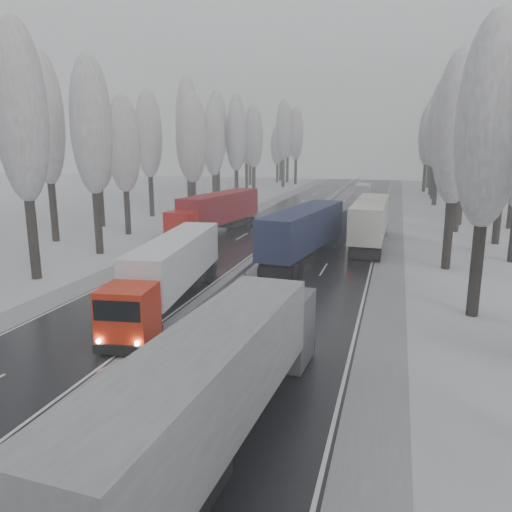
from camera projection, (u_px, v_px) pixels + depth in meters
The scene contains 56 objects.
ground at pixel (83, 416), 18.07m from camera, with size 260.00×260.00×0.00m, color silver.
carriageway_right at pixel (333, 254), 44.84m from camera, with size 7.50×200.00×0.03m, color black.
carriageway_left at pixel (223, 247), 47.63m from camera, with size 7.50×200.00×0.03m, color black.
median_slush at pixel (276, 251), 46.23m from camera, with size 3.00×200.00×0.04m, color #9DA0A5.
shoulder_right at pixel (390, 257), 43.53m from camera, with size 2.40×200.00×0.04m, color #9DA0A5.
shoulder_left at pixel (175, 245), 48.94m from camera, with size 2.40×200.00×0.04m, color #9DA0A5.
median_guardrail at pixel (276, 244), 46.09m from camera, with size 0.12×200.00×0.76m.
tree_16 at pixel (491, 125), 26.46m from camera, with size 3.60×3.60×16.53m.
tree_18 at pixel (457, 130), 37.26m from camera, with size 3.60×3.60×16.58m.
tree_20 at pixel (488, 139), 44.12m from camera, with size 3.60×3.60×15.71m.
tree_21 at pixel (508, 119), 46.88m from camera, with size 3.60×3.60×18.62m.
tree_22 at pixel (463, 139), 54.13m from camera, with size 3.60×3.60×15.86m.
tree_24 at pixel (468, 113), 58.34m from camera, with size 3.60×3.60×20.49m.
tree_26 at pixel (455, 126), 68.29m from camera, with size 3.60×3.60×18.78m.
tree_27 at pixel (506, 132), 70.31m from camera, with size 3.60×3.60×17.62m.
tree_28 at pixel (440, 125), 78.53m from camera, with size 3.60×3.60×19.62m.
tree_29 at pixel (486, 132), 80.54m from camera, with size 3.60×3.60×18.11m.
tree_30 at pixel (437, 134), 87.87m from camera, with size 3.60×3.60×17.86m.
tree_31 at pixel (470, 131), 89.96m from camera, with size 3.60×3.60×18.58m.
tree_32 at pixel (434, 136), 94.98m from camera, with size 3.60×3.60×17.33m.
tree_33 at pixel (449, 146), 98.32m from camera, with size 3.60×3.60×14.33m.
tree_34 at pixel (427, 136), 101.85m from camera, with size 3.60×3.60×17.63m.
tree_35 at pixel (473, 134), 103.07m from camera, with size 3.60×3.60×18.25m.
tree_36 at pixel (432, 129), 110.38m from camera, with size 3.60×3.60×20.23m.
tree_37 at pixel (463, 140), 112.82m from camera, with size 3.60×3.60×16.37m.
tree_38 at pixel (436, 136), 120.17m from camera, with size 3.60×3.60×17.97m.
tree_39 at pixel (447, 141), 123.42m from camera, with size 3.60×3.60×16.19m.
tree_56 at pixel (21, 114), 34.17m from camera, with size 3.60×3.60×18.12m.
tree_58 at pixel (91, 127), 42.72m from camera, with size 3.60×3.60×17.21m.
tree_59 at pixel (46, 121), 48.35m from camera, with size 3.60×3.60×18.41m.
tree_60 at pixel (124, 145), 52.80m from camera, with size 3.60×3.60×14.84m.
tree_61 at pixel (98, 150), 58.21m from camera, with size 3.60×3.60×13.95m.
tree_62 at pixel (192, 138), 60.57m from camera, with size 3.60×3.60×16.04m.
tree_63 at pixel (149, 135), 66.30m from camera, with size 3.60×3.60×16.88m.
tree_64 at pixel (189, 142), 70.24m from camera, with size 3.60×3.60×15.42m.
tree_65 at pixel (188, 124), 73.90m from camera, with size 3.60×3.60×19.48m.
tree_66 at pixel (213, 143), 79.28m from camera, with size 3.60×3.60×15.23m.
tree_67 at pixel (214, 136), 83.14m from camera, with size 3.60×3.60×17.09m.
tree_68 at pixel (236, 138), 85.01m from camera, with size 3.60×3.60×16.65m.
tree_69 at pixel (217, 128), 89.68m from camera, with size 3.60×3.60×19.35m.
tree_70 at pixel (254, 137), 94.35m from camera, with size 3.60×3.60×17.09m.
tree_71 at pixel (236, 129), 99.02m from camera, with size 3.60×3.60×19.61m.
tree_72 at pixel (254, 144), 104.09m from camera, with size 3.60×3.60×15.11m.
tree_73 at pixel (246, 138), 108.32m from camera, with size 3.60×3.60×17.22m.
tree_74 at pixel (284, 131), 112.57m from camera, with size 3.60×3.60×19.68m.
tree_75 at pixel (250, 134), 118.90m from camera, with size 3.60×3.60×18.60m.
tree_76 at pixel (296, 135), 121.27m from camera, with size 3.60×3.60×18.55m.
tree_77 at pixel (277, 146), 127.11m from camera, with size 3.60×3.60×14.32m.
tree_78 at pixel (288, 133), 128.25m from camera, with size 3.60×3.60×19.55m.
tree_79 at pixel (281, 139), 133.09m from camera, with size 3.60×3.60×17.07m.
truck_grey_tarp at pixel (221, 376), 15.78m from camera, with size 3.55×16.62×4.23m.
truck_blue_box at pixel (308, 230), 41.91m from camera, with size 5.14×17.76×4.52m.
truck_cream_box at pixel (371, 219), 48.10m from camera, with size 3.00×17.63×4.51m.
box_truck_distant at pixel (364, 192), 87.15m from camera, with size 2.45×7.87×2.93m.
truck_red_white at pixel (171, 268), 30.17m from camera, with size 4.42×15.67×3.98m.
truck_red_red at pixel (216, 211), 53.63m from camera, with size 4.98×17.51×4.45m.
Camera 1 is at (10.48, -14.04, 9.63)m, focal length 35.00 mm.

